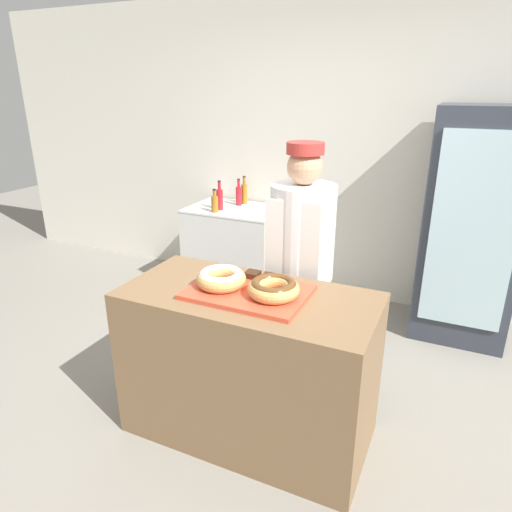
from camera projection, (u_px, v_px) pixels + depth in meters
name	position (u px, v px, depth m)	size (l,w,h in m)	color
ground_plane	(249.00, 428.00, 2.73)	(14.00, 14.00, 0.00)	gray
wall_back	(351.00, 154.00, 4.06)	(8.00, 0.06, 2.70)	silver
display_counter	(249.00, 365.00, 2.57)	(1.37, 0.66, 0.89)	brown
serving_tray	(248.00, 292.00, 2.41)	(0.63, 0.44, 0.02)	#D84C33
donut_light_glaze	(221.00, 278.00, 2.44)	(0.27, 0.27, 0.09)	tan
donut_chocolate_glaze	(274.00, 288.00, 2.32)	(0.27, 0.27, 0.09)	tan
brownie_back_left	(252.00, 274.00, 2.56)	(0.08, 0.08, 0.03)	#382111
brownie_back_right	(269.00, 277.00, 2.52)	(0.08, 0.08, 0.03)	#382111
baker_person	(301.00, 267.00, 2.89)	(0.40, 0.40, 1.62)	#4C4C51
beverage_fridge	(472.00, 228.00, 3.48)	(0.70, 0.59, 1.80)	#333842
chest_freezer	(236.00, 249.00, 4.46)	(0.88, 0.62, 0.83)	silver
bottle_amber	(215.00, 203.00, 4.15)	(0.06, 0.06, 0.21)	#99661E
bottle_amber_b	(244.00, 193.00, 4.44)	(0.06, 0.06, 0.27)	#99661E
bottle_red	(239.00, 195.00, 4.39)	(0.06, 0.06, 0.26)	red
bottle_red_b	(220.00, 198.00, 4.23)	(0.06, 0.06, 0.27)	red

